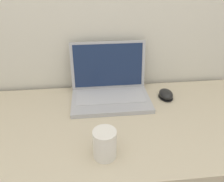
{
  "coord_description": "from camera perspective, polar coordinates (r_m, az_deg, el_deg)",
  "views": [
    {
      "loc": [
        -0.07,
        -0.41,
        1.29
      ],
      "look_at": [
        0.02,
        0.41,
        0.81
      ],
      "focal_mm": 35.0,
      "sensor_mm": 36.0,
      "label": 1
    }
  ],
  "objects": [
    {
      "name": "computer_mouse",
      "position": [
        1.1,
        13.9,
        -0.88
      ],
      "size": [
        0.07,
        0.1,
        0.04
      ],
      "color": "black",
      "rests_on": "desk"
    },
    {
      "name": "drink_cup",
      "position": [
        0.74,
        -1.9,
        -13.55
      ],
      "size": [
        0.08,
        0.08,
        0.11
      ],
      "color": "silver",
      "rests_on": "desk"
    },
    {
      "name": "desk",
      "position": [
        1.18,
        -0.32,
        -21.77
      ],
      "size": [
        1.37,
        0.62,
        0.72
      ],
      "color": "beige",
      "rests_on": "ground_plane"
    },
    {
      "name": "laptop",
      "position": [
        1.05,
        -0.55,
        1.13
      ],
      "size": [
        0.37,
        0.27,
        0.25
      ],
      "color": "#ADADB2",
      "rests_on": "desk"
    }
  ]
}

